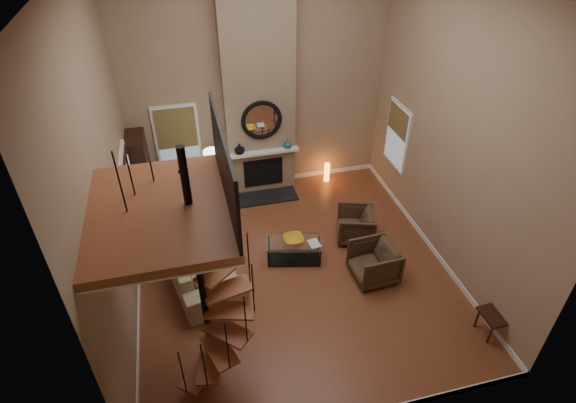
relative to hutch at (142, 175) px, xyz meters
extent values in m
cube|color=brown|center=(2.80, -2.81, -0.95)|extent=(6.00, 6.50, 0.01)
cube|color=#9E8366|center=(2.80, 0.44, 1.80)|extent=(6.00, 0.02, 5.50)
cube|color=#9E8366|center=(2.80, -6.06, 1.80)|extent=(6.00, 0.02, 5.50)
cube|color=#9E8366|center=(-0.20, -2.81, 1.80)|extent=(0.02, 6.50, 5.50)
cube|color=#9E8366|center=(5.80, -2.81, 1.80)|extent=(0.02, 6.50, 5.50)
cube|color=white|center=(2.80, 0.43, -0.89)|extent=(6.00, 0.02, 0.12)
cube|color=white|center=(-0.19, -2.81, -0.89)|extent=(0.02, 6.50, 0.12)
cube|color=white|center=(5.79, -2.81, -0.89)|extent=(0.02, 6.50, 0.12)
cube|color=#8A745A|center=(2.80, 0.25, 1.80)|extent=(1.60, 0.38, 5.50)
cube|color=black|center=(2.80, -0.24, -0.93)|extent=(1.50, 0.60, 0.04)
cube|color=black|center=(2.80, 0.05, -0.40)|extent=(0.95, 0.02, 0.72)
cube|color=white|center=(2.80, -0.03, 0.20)|extent=(1.70, 0.18, 0.06)
torus|color=black|center=(2.80, 0.03, 1.00)|extent=(0.94, 0.10, 0.94)
cylinder|color=white|center=(2.80, 0.04, 1.00)|extent=(0.80, 0.01, 0.80)
imported|color=black|center=(2.25, 0.01, 0.35)|extent=(0.24, 0.24, 0.25)
imported|color=#1B5760|center=(3.40, 0.01, 0.33)|extent=(0.20, 0.20, 0.21)
cube|color=white|center=(0.90, 0.42, 0.65)|extent=(1.02, 0.04, 1.52)
cube|color=#8C9EB2|center=(0.90, 0.39, 0.65)|extent=(0.90, 0.01, 1.40)
cube|color=olive|center=(0.90, 0.38, 0.86)|extent=(0.90, 0.01, 0.98)
cube|color=white|center=(5.78, -0.81, 0.65)|extent=(0.04, 1.02, 1.52)
cube|color=#8C9EB2|center=(5.76, -0.81, 0.65)|extent=(0.01, 0.90, 1.40)
cube|color=olive|center=(5.74, -0.81, 1.03)|extent=(0.01, 0.90, 0.63)
cube|color=white|center=(-0.17, -1.01, 0.10)|extent=(0.06, 1.05, 2.16)
cube|color=black|center=(-0.13, -1.01, 0.07)|extent=(0.05, 0.90, 2.05)
cube|color=#8C9EB2|center=(-0.10, -1.01, 0.50)|extent=(0.01, 0.60, 0.90)
cube|color=#965231|center=(0.65, -4.61, 2.23)|extent=(1.70, 2.20, 0.12)
cube|color=white|center=(0.65, -4.61, 2.16)|extent=(1.70, 2.20, 0.03)
cube|color=black|center=(1.47, -4.61, 2.76)|extent=(0.04, 2.20, 0.94)
cylinder|color=black|center=(1.00, -4.61, 1.06)|extent=(0.10, 0.10, 4.02)
cube|color=#965231|center=(0.78, -4.89, -0.69)|extent=(0.71, 0.78, 0.04)
cylinder|color=black|center=(0.56, -5.18, -0.22)|extent=(0.02, 0.02, 0.94)
cube|color=#965231|center=(0.94, -4.97, -0.43)|extent=(0.46, 0.77, 0.04)
cylinder|color=black|center=(0.88, -5.32, 0.04)|extent=(0.02, 0.02, 0.94)
cube|color=#965231|center=(1.11, -4.95, -0.17)|extent=(0.55, 0.79, 0.04)
cylinder|color=black|center=(1.22, -5.30, 0.30)|extent=(0.02, 0.02, 0.94)
cube|color=#965231|center=(1.26, -4.86, 0.09)|extent=(0.75, 0.74, 0.04)
cylinder|color=black|center=(1.52, -5.11, 0.56)|extent=(0.02, 0.02, 0.94)
cube|color=#965231|center=(1.35, -4.71, 0.35)|extent=(0.79, 0.53, 0.04)
cylinder|color=black|center=(1.69, -4.81, 0.82)|extent=(0.02, 0.02, 0.94)
cube|color=#965231|center=(1.35, -4.54, 0.61)|extent=(0.77, 0.48, 0.04)
cylinder|color=black|center=(1.70, -4.46, 1.08)|extent=(0.02, 0.02, 0.94)
cube|color=#965231|center=(1.28, -4.38, 0.87)|extent=(0.77, 0.72, 0.04)
cylinder|color=black|center=(1.55, -4.15, 1.34)|extent=(0.02, 0.02, 0.94)
cube|color=#965231|center=(1.14, -4.28, 1.13)|extent=(0.58, 0.79, 0.04)
cylinder|color=black|center=(1.27, -3.94, 1.60)|extent=(0.02, 0.02, 0.94)
cube|color=#965231|center=(0.96, -4.25, 1.39)|extent=(0.41, 0.75, 0.04)
cylinder|color=black|center=(0.93, -3.90, 1.86)|extent=(0.02, 0.02, 0.94)
cube|color=#965231|center=(0.80, -4.31, 1.65)|extent=(0.68, 0.79, 0.04)
cylinder|color=black|center=(0.60, -4.01, 2.12)|extent=(0.02, 0.02, 0.94)
cube|color=#965231|center=(0.68, -4.44, 1.91)|extent=(0.80, 0.64, 0.04)
cylinder|color=black|center=(0.36, -4.27, 2.38)|extent=(0.02, 0.02, 0.94)
cube|color=#965231|center=(0.64, -4.61, 2.17)|extent=(0.72, 0.34, 0.04)
cylinder|color=black|center=(0.28, -4.61, 2.64)|extent=(0.02, 0.02, 0.94)
cube|color=black|center=(0.00, 0.00, 0.00)|extent=(0.41, 0.86, 1.93)
imported|color=tan|center=(0.92, -2.27, -0.55)|extent=(1.72, 3.08, 0.85)
imported|color=#473221|center=(4.42, -2.21, -0.60)|extent=(0.98, 0.97, 0.72)
imported|color=#473221|center=(4.36, -3.37, -0.60)|extent=(0.88, 0.86, 0.77)
cube|color=silver|center=(2.90, -2.54, -0.51)|extent=(1.26, 0.84, 0.02)
cube|color=black|center=(2.90, -2.54, -0.92)|extent=(1.14, 0.72, 0.01)
cylinder|color=black|center=(2.34, -2.62, -0.73)|extent=(0.03, 0.03, 0.42)
cylinder|color=black|center=(3.35, -2.87, -0.73)|extent=(0.03, 0.03, 0.42)
cylinder|color=black|center=(2.44, -2.20, -0.73)|extent=(0.03, 0.03, 0.42)
cylinder|color=black|center=(3.45, -2.45, -0.73)|extent=(0.03, 0.03, 0.42)
imported|color=gold|center=(2.90, -2.49, -0.45)|extent=(0.40, 0.40, 0.10)
imported|color=gray|center=(3.25, -2.69, -0.49)|extent=(0.24, 0.31, 0.03)
cylinder|color=black|center=(1.58, -0.66, -0.93)|extent=(0.35, 0.35, 0.03)
cylinder|color=black|center=(1.58, -0.66, -0.15)|extent=(0.04, 0.04, 1.52)
cylinder|color=#F2E5C6|center=(1.58, -0.66, 0.60)|extent=(0.39, 0.39, 0.31)
cylinder|color=orange|center=(4.47, 0.13, -0.70)|extent=(0.14, 0.14, 0.50)
cube|color=black|center=(5.73, -5.15, -0.51)|extent=(0.49, 0.49, 0.05)
cube|color=black|center=(5.94, -5.14, -0.25)|extent=(0.06, 0.46, 0.56)
cylinder|color=black|center=(5.56, -5.34, -0.74)|extent=(0.04, 0.04, 0.45)
cylinder|color=black|center=(5.92, -5.32, -0.74)|extent=(0.04, 0.04, 0.45)
cylinder|color=black|center=(5.55, -4.98, -0.74)|extent=(0.04, 0.04, 0.45)
cylinder|color=black|center=(5.91, -4.96, -0.74)|extent=(0.04, 0.04, 0.45)
camera|label=1|loc=(1.07, -9.27, 5.56)|focal=28.58mm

